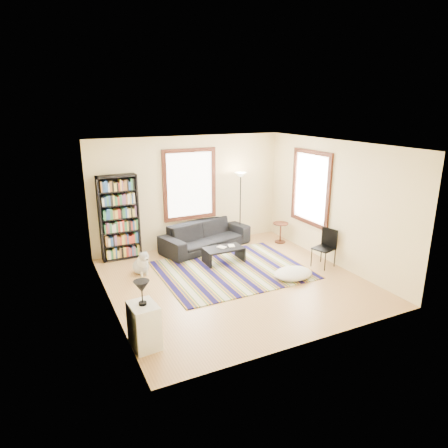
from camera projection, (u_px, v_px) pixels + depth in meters
name	position (u px, v px, depth m)	size (l,w,h in m)	color
floor	(234.00, 283.00, 8.34)	(5.00, 5.00, 0.10)	tan
ceiling	(236.00, 142.00, 7.50)	(5.00, 5.00, 0.10)	white
wall_back	(189.00, 192.00, 10.12)	(5.00, 0.10, 2.80)	beige
wall_front	(317.00, 259.00, 5.72)	(5.00, 0.10, 2.80)	beige
wall_left	(103.00, 234.00, 6.85)	(0.10, 5.00, 2.80)	beige
wall_right	(335.00, 203.00, 8.99)	(0.10, 5.00, 2.80)	beige
window_back	(190.00, 185.00, 9.99)	(1.20, 0.06, 1.60)	white
window_right	(311.00, 188.00, 9.58)	(0.06, 1.20, 1.60)	white
rug	(232.00, 270.00, 8.84)	(3.13, 2.50, 0.02)	#110C3F
sofa	(206.00, 236.00, 10.09)	(0.91, 2.32, 0.68)	black
bookshelf	(119.00, 218.00, 9.27)	(0.90, 0.30, 2.00)	black
coffee_table	(224.00, 255.00, 9.23)	(0.90, 0.50, 0.36)	black
book_a	(220.00, 248.00, 9.13)	(0.20, 0.15, 0.02)	beige
book_b	(228.00, 246.00, 9.28)	(0.14, 0.19, 0.01)	beige
floor_cushion	(293.00, 273.00, 8.41)	(0.86, 0.64, 0.21)	white
floor_lamp	(240.00, 208.00, 10.44)	(0.30, 0.30, 1.86)	black
side_table	(280.00, 233.00, 10.55)	(0.40, 0.40, 0.54)	#491D12
folding_chair	(324.00, 249.00, 8.93)	(0.42, 0.40, 0.86)	black
white_cabinet	(144.00, 326.00, 5.98)	(0.38, 0.50, 0.70)	white
table_lamp	(142.00, 293.00, 5.82)	(0.24, 0.24, 0.38)	black
dog	(140.00, 262.00, 8.60)	(0.39, 0.54, 0.54)	beige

